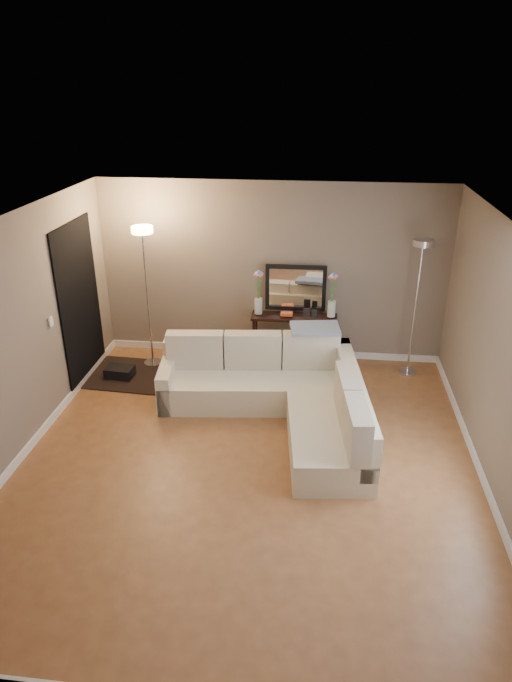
# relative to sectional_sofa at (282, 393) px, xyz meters

# --- Properties ---
(floor) EXTENTS (5.00, 5.50, 0.01)m
(floor) POSITION_rel_sectional_sofa_xyz_m (-0.30, -1.00, -0.33)
(floor) COLOR #9C6239
(floor) RESTS_ON ground
(ceiling) EXTENTS (5.00, 5.50, 0.01)m
(ceiling) POSITION_rel_sectional_sofa_xyz_m (-0.30, -1.00, 2.28)
(ceiling) COLOR white
(ceiling) RESTS_ON ground
(wall_back) EXTENTS (5.00, 0.02, 2.60)m
(wall_back) POSITION_rel_sectional_sofa_xyz_m (-0.30, 1.76, 0.98)
(wall_back) COLOR #7A6C5E
(wall_back) RESTS_ON ground
(wall_front) EXTENTS (5.00, 0.02, 2.60)m
(wall_front) POSITION_rel_sectional_sofa_xyz_m (-0.30, -3.76, 0.98)
(wall_front) COLOR #7A6C5E
(wall_front) RESTS_ON ground
(wall_left) EXTENTS (0.02, 5.50, 2.60)m
(wall_left) POSITION_rel_sectional_sofa_xyz_m (-2.81, -1.00, 0.98)
(wall_left) COLOR #7A6C5E
(wall_left) RESTS_ON ground
(wall_right) EXTENTS (0.02, 5.50, 2.60)m
(wall_right) POSITION_rel_sectional_sofa_xyz_m (2.21, -1.00, 0.98)
(wall_right) COLOR #7A6C5E
(wall_right) RESTS_ON ground
(baseboard_back) EXTENTS (5.00, 0.03, 0.10)m
(baseboard_back) POSITION_rel_sectional_sofa_xyz_m (-0.30, 1.74, -0.27)
(baseboard_back) COLOR white
(baseboard_back) RESTS_ON ground
(baseboard_left) EXTENTS (0.03, 5.50, 0.10)m
(baseboard_left) POSITION_rel_sectional_sofa_xyz_m (-2.78, -1.00, -0.27)
(baseboard_left) COLOR white
(baseboard_left) RESTS_ON ground
(baseboard_right) EXTENTS (0.03, 5.50, 0.10)m
(baseboard_right) POSITION_rel_sectional_sofa_xyz_m (2.19, -1.00, -0.27)
(baseboard_right) COLOR white
(baseboard_right) RESTS_ON ground
(doorway) EXTENTS (0.02, 1.20, 2.20)m
(doorway) POSITION_rel_sectional_sofa_xyz_m (-2.78, 0.70, 0.78)
(doorway) COLOR black
(doorway) RESTS_ON ground
(switch_plate) EXTENTS (0.02, 0.08, 0.12)m
(switch_plate) POSITION_rel_sectional_sofa_xyz_m (-2.78, -0.15, 0.88)
(switch_plate) COLOR white
(switch_plate) RESTS_ON ground
(sectional_sofa) EXTENTS (2.70, 2.44, 0.87)m
(sectional_sofa) POSITION_rel_sectional_sofa_xyz_m (0.00, 0.00, 0.00)
(sectional_sofa) COLOR beige
(sectional_sofa) RESTS_ON floor
(throw_blanket) EXTENTS (0.67, 0.46, 0.08)m
(throw_blanket) POSITION_rel_sectional_sofa_xyz_m (0.36, 0.66, 0.60)
(throw_blanket) COLOR #8090A5
(throw_blanket) RESTS_ON sectional_sofa
(console_table) EXTENTS (1.23, 0.35, 0.75)m
(console_table) POSITION_rel_sectional_sofa_xyz_m (-0.02, 1.47, 0.10)
(console_table) COLOR black
(console_table) RESTS_ON floor
(leaning_mirror) EXTENTS (0.87, 0.06, 0.68)m
(leaning_mirror) POSITION_rel_sectional_sofa_xyz_m (0.06, 1.62, 0.80)
(leaning_mirror) COLOR black
(leaning_mirror) RESTS_ON console_table
(table_decor) EXTENTS (0.52, 0.12, 0.12)m
(table_decor) POSITION_rel_sectional_sofa_xyz_m (0.06, 1.43, 0.48)
(table_decor) COLOR #E95629
(table_decor) RESTS_ON console_table
(flower_vase_left) EXTENTS (0.14, 0.11, 0.65)m
(flower_vase_left) POSITION_rel_sectional_sofa_xyz_m (-0.46, 1.46, 0.73)
(flower_vase_left) COLOR silver
(flower_vase_left) RESTS_ON console_table
(flower_vase_right) EXTENTS (0.14, 0.11, 0.65)m
(flower_vase_right) POSITION_rel_sectional_sofa_xyz_m (0.58, 1.47, 0.73)
(flower_vase_right) COLOR silver
(flower_vase_right) RESTS_ON console_table
(floor_lamp_lit) EXTENTS (0.31, 0.31, 2.05)m
(floor_lamp_lit) POSITION_rel_sectional_sofa_xyz_m (-2.00, 1.19, 1.13)
(floor_lamp_lit) COLOR silver
(floor_lamp_lit) RESTS_ON floor
(floor_lamp_unlit) EXTENTS (0.30, 0.30, 1.95)m
(floor_lamp_unlit) POSITION_rel_sectional_sofa_xyz_m (1.71, 1.35, 1.06)
(floor_lamp_unlit) COLOR silver
(floor_lamp_unlit) RESTS_ON floor
(charcoal_rug) EXTENTS (1.39, 1.08, 0.02)m
(charcoal_rug) POSITION_rel_sectional_sofa_xyz_m (-2.13, 0.81, -0.31)
(charcoal_rug) COLOR black
(charcoal_rug) RESTS_ON floor
(black_bag) EXTENTS (0.39, 0.29, 0.25)m
(black_bag) POSITION_rel_sectional_sofa_xyz_m (-2.34, 0.73, -0.29)
(black_bag) COLOR black
(black_bag) RESTS_ON charcoal_rug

